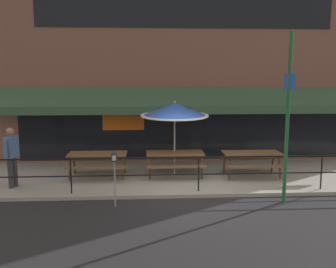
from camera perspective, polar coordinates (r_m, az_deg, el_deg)
name	(u,v)px	position (r m, az deg, el deg)	size (l,w,h in m)	color
ground_plane	(200,198)	(10.20, 4.89, -9.69)	(120.00, 120.00, 0.00)	#232326
patio_deck	(191,177)	(12.08, 3.53, -6.49)	(15.00, 4.00, 0.10)	#9E998E
restaurant_building	(185,56)	(13.90, 2.56, 11.83)	(15.00, 1.60, 8.01)	brown
patio_railing	(199,166)	(10.26, 4.71, -4.93)	(13.84, 0.04, 0.97)	black
picnic_table_left	(98,158)	(11.89, -10.65, -3.63)	(1.80, 1.42, 0.76)	brown
picnic_table_centre	(175,157)	(11.82, 1.07, -3.55)	(1.80, 1.42, 0.76)	brown
picnic_table_right	(252,157)	(12.11, 12.63, -3.46)	(1.80, 1.42, 0.76)	brown
patio_umbrella_centre	(175,110)	(11.78, 1.02, 3.67)	(2.14, 2.14, 2.38)	#B7B2A8
pedestrian_walking	(12,154)	(11.44, -22.74, -2.85)	(0.33, 0.61, 1.71)	#333338
parking_meter_near	(114,162)	(9.28, -8.18, -4.23)	(0.15, 0.16, 1.42)	gray
street_sign_pole	(288,117)	(9.84, 17.76, 2.44)	(0.28, 0.09, 4.30)	#1E6033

